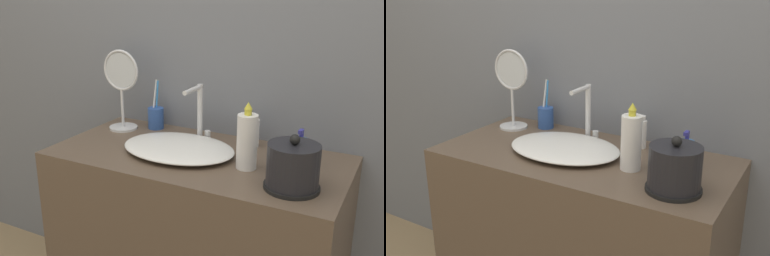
{
  "view_description": "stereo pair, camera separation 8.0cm",
  "coord_description": "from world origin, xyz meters",
  "views": [
    {
      "loc": [
        0.7,
        -1.11,
        1.42
      ],
      "look_at": [
        -0.02,
        0.27,
        0.92
      ],
      "focal_mm": 42.0,
      "sensor_mm": 36.0,
      "label": 1
    },
    {
      "loc": [
        0.77,
        -1.07,
        1.42
      ],
      "look_at": [
        -0.02,
        0.27,
        0.92
      ],
      "focal_mm": 42.0,
      "sensor_mm": 36.0,
      "label": 2
    }
  ],
  "objects": [
    {
      "name": "mouthwash_bottle",
      "position": [
        0.21,
        0.23,
        0.92
      ],
      "size": [
        0.07,
        0.07,
        0.23
      ],
      "color": "white",
      "rests_on": "vanity_counter"
    },
    {
      "name": "vanity_counter",
      "position": [
        0.0,
        0.27,
        0.41
      ],
      "size": [
        1.09,
        0.53,
        0.82
      ],
      "color": "brown",
      "rests_on": "ground_plane"
    },
    {
      "name": "toothbrush_cup",
      "position": [
        -0.3,
        0.46,
        0.87
      ],
      "size": [
        0.07,
        0.07,
        0.21
      ],
      "color": "#2D519E",
      "rests_on": "vanity_counter"
    },
    {
      "name": "sink_basin",
      "position": [
        -0.07,
        0.25,
        0.84
      ],
      "size": [
        0.43,
        0.31,
        0.04
      ],
      "color": "white",
      "rests_on": "vanity_counter"
    },
    {
      "name": "wall_back",
      "position": [
        0.0,
        0.55,
        1.3
      ],
      "size": [
        6.0,
        0.04,
        2.6
      ],
      "color": "slate",
      "rests_on": "ground_plane"
    },
    {
      "name": "electric_kettle",
      "position": [
        0.39,
        0.15,
        0.89
      ],
      "size": [
        0.17,
        0.17,
        0.18
      ],
      "color": "black",
      "rests_on": "vanity_counter"
    },
    {
      "name": "vanity_mirror",
      "position": [
        -0.43,
        0.39,
        1.01
      ],
      "size": [
        0.17,
        0.12,
        0.34
      ],
      "color": "silver",
      "rests_on": "vanity_counter"
    },
    {
      "name": "lotion_bottle",
      "position": [
        0.36,
        0.35,
        0.87
      ],
      "size": [
        0.05,
        0.05,
        0.13
      ],
      "color": "#3370B7",
      "rests_on": "vanity_counter"
    },
    {
      "name": "shampoo_bottle",
      "position": [
        0.15,
        0.44,
        0.88
      ],
      "size": [
        0.05,
        0.05,
        0.13
      ],
      "color": "white",
      "rests_on": "vanity_counter"
    },
    {
      "name": "faucet",
      "position": [
        -0.07,
        0.41,
        0.95
      ],
      "size": [
        0.06,
        0.14,
        0.23
      ],
      "color": "silver",
      "rests_on": "vanity_counter"
    }
  ]
}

